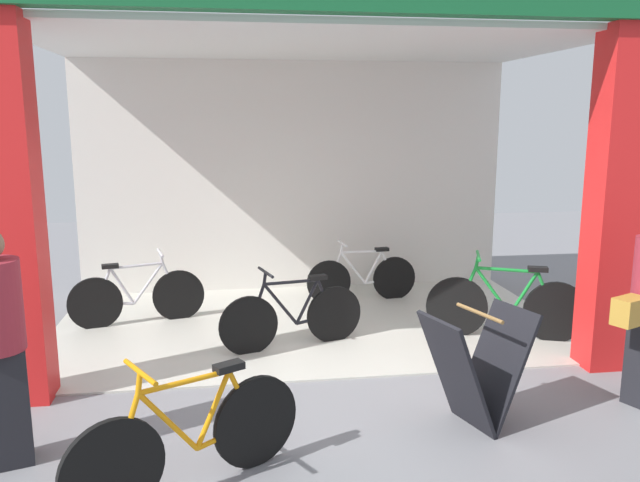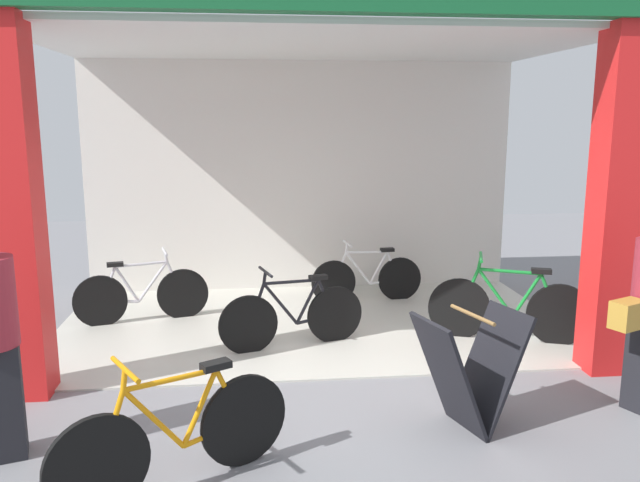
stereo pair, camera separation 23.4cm
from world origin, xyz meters
name	(u,v)px [view 1 (the left image)]	position (x,y,z in m)	size (l,w,h in m)	color
ground_plane	(333,381)	(0.00, 0.00, 0.00)	(19.64, 19.64, 0.00)	gray
shop_facade	(308,146)	(0.00, 1.75, 2.07)	(6.02, 3.63, 3.82)	beige
bicycle_inside_0	(362,278)	(0.80, 2.47, 0.32)	(1.47, 0.40, 0.81)	black
bicycle_inside_1	(506,306)	(2.04, 0.84, 0.37)	(1.62, 0.63, 0.94)	black
bicycle_inside_2	(293,317)	(-0.28, 0.89, 0.34)	(1.52, 0.51, 0.86)	black
bicycle_inside_3	(137,296)	(-1.99, 1.92, 0.34)	(1.51, 0.47, 0.85)	black
bicycle_parked_0	(190,438)	(-1.18, -1.59, 0.36)	(1.45, 0.86, 0.90)	black
sandwich_board_sign	(477,369)	(0.96, -1.01, 0.47)	(0.91, 0.73, 0.94)	black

